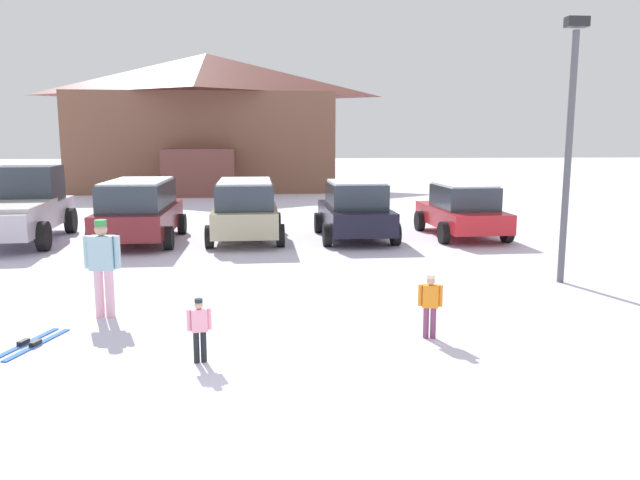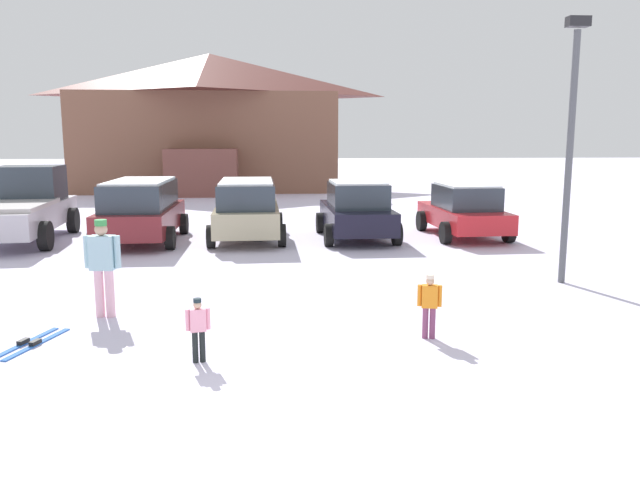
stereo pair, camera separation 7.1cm
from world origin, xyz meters
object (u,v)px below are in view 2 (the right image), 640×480
(parked_black_sedan, at_px, (357,210))
(skier_child_in_orange_jacket, at_px, (429,303))
(skier_adult_in_blue_parka, at_px, (103,262))
(lamp_post, at_px, (571,137))
(parked_maroon_van, at_px, (141,209))
(pickup_truck, at_px, (23,207))
(pair_of_skis, at_px, (31,343))
(parked_beige_suv, at_px, (247,208))
(parked_red_sedan, at_px, (464,210))
(skier_child_in_pink_snowsuit, at_px, (198,326))
(ski_lodge, at_px, (211,121))

(parked_black_sedan, bearing_deg, skier_child_in_orange_jacket, -90.35)
(skier_child_in_orange_jacket, height_order, skier_adult_in_blue_parka, skier_adult_in_blue_parka)
(skier_adult_in_blue_parka, relative_size, lamp_post, 0.31)
(parked_maroon_van, xyz_separation_m, lamp_post, (9.88, -5.77, 2.06))
(pickup_truck, relative_size, skier_child_in_orange_jacket, 5.54)
(parked_maroon_van, relative_size, pair_of_skis, 3.01)
(parked_beige_suv, height_order, parked_black_sedan, parked_beige_suv)
(parked_red_sedan, xyz_separation_m, skier_child_in_pink_snowsuit, (-6.73, -10.29, -0.31))
(ski_lodge, height_order, skier_adult_in_blue_parka, ski_lodge)
(parked_beige_suv, relative_size, pair_of_skis, 2.92)
(pair_of_skis, bearing_deg, ski_lodge, 90.51)
(parked_beige_suv, relative_size, parked_red_sedan, 1.04)
(skier_child_in_pink_snowsuit, bearing_deg, parked_maroon_van, 105.96)
(skier_adult_in_blue_parka, bearing_deg, parked_maroon_van, 97.40)
(ski_lodge, height_order, lamp_post, ski_lodge)
(parked_maroon_van, height_order, lamp_post, lamp_post)
(parked_beige_suv, xyz_separation_m, skier_adult_in_blue_parka, (-2.03, -7.86, -0.00))
(parked_beige_suv, distance_m, skier_adult_in_blue_parka, 8.12)
(ski_lodge, relative_size, lamp_post, 2.77)
(parked_maroon_van, bearing_deg, pair_of_skis, -88.22)
(skier_child_in_pink_snowsuit, relative_size, skier_adult_in_blue_parka, 0.53)
(pickup_truck, height_order, pair_of_skis, pickup_truck)
(skier_child_in_pink_snowsuit, bearing_deg, parked_red_sedan, 56.83)
(parked_beige_suv, bearing_deg, skier_child_in_orange_jacket, -71.22)
(parked_red_sedan, height_order, skier_child_in_pink_snowsuit, parked_red_sedan)
(skier_child_in_orange_jacket, relative_size, skier_adult_in_blue_parka, 0.59)
(skier_child_in_orange_jacket, bearing_deg, pickup_truck, 135.15)
(ski_lodge, height_order, skier_child_in_pink_snowsuit, ski_lodge)
(parked_red_sedan, bearing_deg, ski_lodge, 116.40)
(parked_beige_suv, bearing_deg, pickup_truck, 177.34)
(parked_maroon_van, relative_size, skier_child_in_orange_jacket, 4.52)
(parked_black_sedan, height_order, parked_red_sedan, parked_black_sedan)
(skier_child_in_pink_snowsuit, bearing_deg, skier_child_in_orange_jacket, 13.17)
(pickup_truck, bearing_deg, ski_lodge, 79.52)
(pair_of_skis, distance_m, lamp_post, 10.59)
(parked_black_sedan, height_order, pickup_truck, pickup_truck)
(ski_lodge, distance_m, parked_beige_suv, 19.85)
(ski_lodge, distance_m, skier_child_in_pink_snowsuit, 29.87)
(pair_of_skis, relative_size, lamp_post, 0.28)
(skier_child_in_orange_jacket, height_order, lamp_post, lamp_post)
(parked_red_sedan, bearing_deg, pair_of_skis, -134.72)
(pickup_truck, distance_m, skier_child_in_orange_jacket, 13.72)
(ski_lodge, xyz_separation_m, pair_of_skis, (0.26, -28.64, -3.91))
(parked_beige_suv, xyz_separation_m, parked_black_sedan, (3.24, -0.06, -0.08))
(skier_adult_in_blue_parka, bearing_deg, parked_beige_suv, 75.52)
(skier_child_in_pink_snowsuit, bearing_deg, pickup_truck, 121.31)
(parked_black_sedan, xyz_separation_m, skier_adult_in_blue_parka, (-5.27, -7.80, 0.08))
(ski_lodge, height_order, pair_of_skis, ski_lodge)
(parked_beige_suv, bearing_deg, lamp_post, -40.92)
(skier_child_in_pink_snowsuit, xyz_separation_m, skier_adult_in_blue_parka, (-1.86, 2.29, 0.44))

